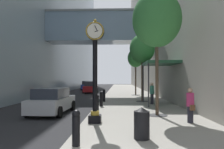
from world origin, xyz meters
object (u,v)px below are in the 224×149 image
Objects in this scene: bollard_nearest at (76,127)px; bollard_fifth at (104,95)px; car_silver_near at (52,101)px; car_red_mid at (91,87)px; bollard_fourth at (101,98)px; pedestrian_by_clock at (152,93)px; street_tree_mid_far at (136,58)px; pedestrian_walking at (190,105)px; street_tree_mid_near at (142,49)px; street_clock at (95,65)px; bollard_third at (97,103)px; street_tree_near at (157,20)px; car_blue_far at (88,86)px; trash_bin at (142,123)px.

bollard_nearest is 12.25m from bollard_fifth.
car_red_mid is at bearing 90.52° from car_silver_near.
bollard_fourth is at bearing -79.87° from car_red_mid.
street_tree_mid_far is at bearing 93.32° from pedestrian_by_clock.
pedestrian_walking is 23.63m from car_red_mid.
street_tree_mid_near is at bearing 5.06° from bollard_fifth.
car_silver_near is at bearing 132.15° from street_clock.
bollard_fifth is 5.29m from street_tree_mid_near.
street_tree_near reaches higher than bollard_third.
car_silver_near is (-6.16, 1.28, -4.60)m from street_tree_near.
street_tree_near is at bearing -63.99° from bollard_fifth.
bollard_third is 5.81m from street_tree_near.
bollard_nearest is 0.19× the size of street_tree_mid_far.
street_clock reaches higher than car_blue_far.
bollard_fourth is at bearing 90.00° from bollard_third.
bollard_nearest is 2.18m from trash_bin.
bollard_third is 1.02× the size of trash_bin.
trash_bin is at bearing -78.69° from car_red_mid.
bollard_third is 1.00× the size of bollard_fourth.
bollard_fourth is at bearing 128.21° from pedestrian_walking.
car_blue_far is at bearing 105.53° from street_tree_near.
pedestrian_walking is (4.33, 0.11, -1.78)m from street_clock.
pedestrian_walking is (4.52, 3.45, 0.27)m from bollard_nearest.
bollard_nearest is 34.54m from car_blue_far.
car_silver_near is at bearing -115.21° from street_tree_mid_far.
street_clock reaches higher than bollard_fifth.
car_red_mid reaches higher than car_silver_near.
street_tree_mid_far is 1.35× the size of car_blue_far.
street_tree_mid_near is at bearing 62.38° from bollard_third.
car_red_mid reaches higher than bollard_fourth.
bollard_nearest is 0.68× the size of pedestrian_walking.
street_tree_mid_far is 1.30× the size of car_red_mid.
street_tree_near is 1.20× the size of street_tree_mid_far.
bollard_fourth is 0.25× the size of car_blue_far.
pedestrian_by_clock is (3.71, 7.18, -1.71)m from street_clock.
street_tree_mid_far is at bearing 72.32° from bollard_fourth.
street_tree_mid_far is (0.00, 7.19, -0.14)m from street_tree_mid_near.
bollard_fourth is at bearing -135.01° from street_tree_mid_near.
pedestrian_walking is 0.94× the size of pedestrian_by_clock.
street_tree_mid_far is at bearing 79.06° from street_clock.
pedestrian_walking is at bearing -73.39° from car_blue_far.
pedestrian_by_clock is at bearing 62.70° from street_clock.
bollard_third is 14.56m from street_tree_mid_far.
street_tree_mid_near is at bearing 75.00° from bollard_nearest.
street_tree_near reaches higher than pedestrian_by_clock.
car_silver_near is (-2.99, 3.31, -1.97)m from street_clock.
pedestrian_walking reaches higher than bollard_nearest.
pedestrian_walking reaches higher than bollard_fifth.
bollard_fifth is at bearing 90.00° from bollard_fourth.
street_tree_mid_near reaches higher than street_tree_mid_far.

